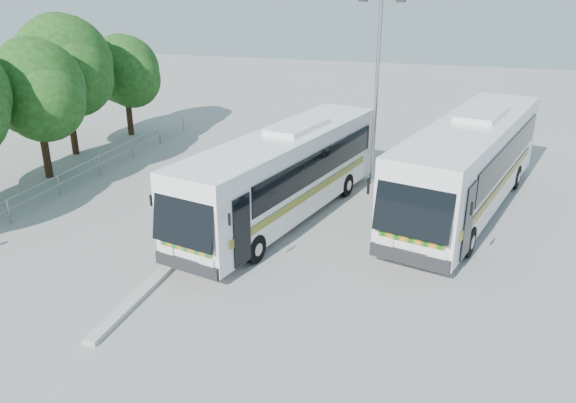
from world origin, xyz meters
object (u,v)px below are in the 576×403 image
(lamppost, at_px, (377,84))
(coach_main, at_px, (284,173))
(tree_far_d, at_px, (65,64))
(tree_far_e, at_px, (126,70))
(coach_adjacent, at_px, (469,162))
(tree_far_c, at_px, (37,88))

(lamppost, bearing_deg, coach_main, -105.66)
(tree_far_d, distance_m, tree_far_e, 4.65)
(coach_main, relative_size, coach_adjacent, 0.92)
(tree_far_d, bearing_deg, tree_far_c, -72.17)
(coach_main, bearing_deg, tree_far_d, 172.54)
(tree_far_c, xyz_separation_m, tree_far_d, (-1.19, 3.70, 0.56))
(tree_far_e, distance_m, coach_adjacent, 20.82)
(tree_far_c, distance_m, coach_main, 12.51)
(tree_far_c, relative_size, coach_adjacent, 0.48)
(tree_far_d, bearing_deg, coach_main, -21.06)
(coach_main, distance_m, coach_adjacent, 7.49)
(coach_adjacent, xyz_separation_m, lamppost, (-4.20, 2.32, 2.56))
(tree_far_d, distance_m, coach_adjacent, 20.60)
(tree_far_c, relative_size, tree_far_e, 1.10)
(tree_far_c, height_order, coach_main, tree_far_c)
(tree_far_e, relative_size, coach_adjacent, 0.44)
(coach_adjacent, bearing_deg, coach_main, -142.19)
(coach_main, bearing_deg, tree_far_e, 156.36)
(coach_main, bearing_deg, tree_far_c, -173.19)
(coach_adjacent, bearing_deg, tree_far_e, 176.10)
(lamppost, bearing_deg, coach_adjacent, -17.10)
(tree_far_d, xyz_separation_m, tree_far_e, (0.68, 4.50, -0.93))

